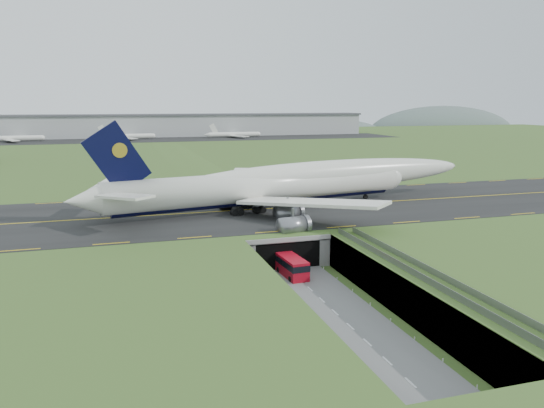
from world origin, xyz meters
name	(u,v)px	position (x,y,z in m)	size (l,w,h in m)	color
ground	(304,284)	(0.00, 0.00, 0.00)	(900.00, 900.00, 0.00)	#385220
airfield_deck	(304,267)	(0.00, 0.00, 3.00)	(800.00, 800.00, 6.00)	gray
trench_road	(321,299)	(0.00, -7.50, 0.10)	(12.00, 75.00, 0.20)	slate
taxiway	(253,210)	(0.00, 33.00, 6.09)	(800.00, 44.00, 0.18)	black
tunnel_portal	(274,240)	(0.00, 16.71, 3.33)	(17.00, 22.30, 6.00)	gray
guideway	(429,284)	(11.00, -19.11, 5.32)	(3.00, 53.00, 7.05)	#A8A8A3
jumbo_jet	(292,183)	(9.36, 33.76, 11.59)	(98.01, 61.76, 20.76)	white
shuttle_tram	(292,266)	(-0.61, 4.16, 1.83)	(3.67, 8.45, 3.35)	#B00B1C
cargo_terminal	(155,125)	(-0.18, 299.41, 13.96)	(320.00, 67.00, 15.60)	#B2B2B2
distant_hills	(213,138)	(64.38, 430.00, -4.00)	(700.00, 91.00, 60.00)	slate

